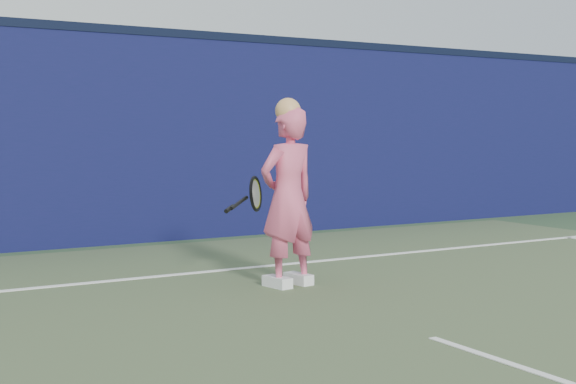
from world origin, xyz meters
TOP-DOWN VIEW (x-y plane):
  - ground at (0.00, 0.00)m, footprint 80.00×80.00m
  - backstop_wall at (0.00, 6.50)m, footprint 24.00×0.40m
  - wall_cap at (0.00, 6.50)m, footprint 24.00×0.42m
  - player at (0.11, 3.02)m, footprint 0.62×0.46m
  - racket at (0.03, 3.51)m, footprint 0.55×0.37m

SIDE VIEW (x-z plane):
  - ground at x=0.00m, z-range 0.00..0.00m
  - racket at x=0.03m, z-range 0.60..0.94m
  - player at x=0.11m, z-range -0.03..1.60m
  - backstop_wall at x=0.00m, z-range 0.00..2.50m
  - wall_cap at x=0.00m, z-range 2.50..2.60m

